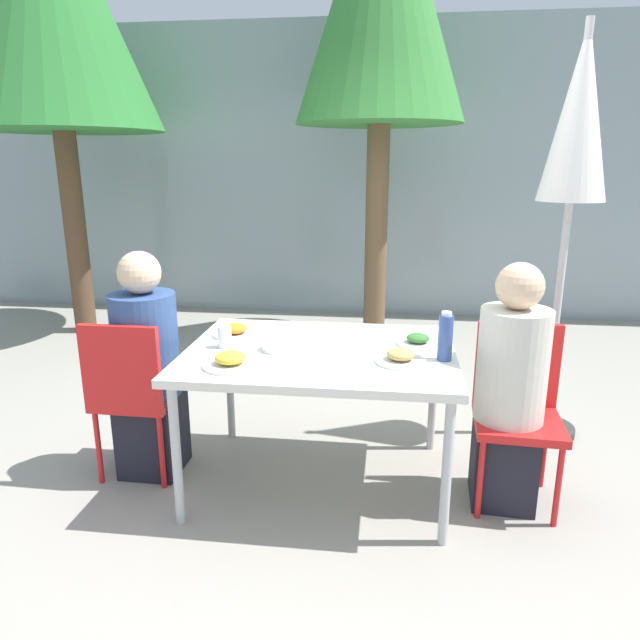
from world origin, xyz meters
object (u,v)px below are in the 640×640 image
Objects in this scene: closed_umbrella at (577,135)px; bottle at (445,337)px; chair_left at (133,388)px; drinking_cup at (225,337)px; chair_right at (517,400)px; person_left at (148,371)px; person_right at (510,393)px; salad_bowl at (279,345)px.

closed_umbrella is 1.41m from bottle.
drinking_cup is at bearing 5.84° from chair_left.
bottle reaches higher than drinking_cup.
bottle is at bearing 0.30° from chair_left.
chair_left and chair_right have the same top height.
chair_right is 1.48m from closed_umbrella.
person_left is 5.15× the size of bottle.
person_right reaches higher than drinking_cup.
chair_left is 1.00× the size of chair_right.
bottle is at bearing -131.38° from closed_umbrella.
chair_left is 0.72× the size of person_left.
person_right is 7.33× the size of salad_bowl.
chair_left is at bearing 179.38° from bottle.
chair_right is 3.72× the size of bottle.
person_left is 0.48m from drinking_cup.
salad_bowl is (-0.79, 0.05, -0.09)m from bottle.
person_right reaches higher than chair_right.
drinking_cup is at bearing -157.12° from closed_umbrella.
person_left is 0.73m from salad_bowl.
closed_umbrella is (0.34, 0.71, 1.25)m from chair_right.
chair_left is at bearing 3.94° from person_right.
salad_bowl is at bearing 3.55° from chair_left.
bottle is at bearing 7.75° from person_right.
chair_right is at bearing 1.61° from drinking_cup.
bottle is (-0.37, -0.10, 0.34)m from chair_right.
closed_umbrella reaches higher than chair_right.
person_right is 1.12m from salad_bowl.
chair_right is 5.31× the size of salad_bowl.
person_left reaches higher than drinking_cup.
chair_right is 7.97× the size of drinking_cup.
person_right reaches higher than bottle.
person_left is at bearing 58.09° from chair_left.
person_right is at bearing 1.07° from chair_left.
salad_bowl is at bearing 6.12° from chair_right.
chair_left is at bearing -160.71° from closed_umbrella.
salad_bowl is (0.76, 0.03, 0.25)m from chair_left.
closed_umbrella reaches higher than person_right.
bottle is (1.50, -0.10, 0.27)m from person_left.
chair_right is (1.92, 0.08, 0.00)m from chair_left.
chair_left is at bearing -177.37° from salad_bowl.
person_left is 1.52m from bottle.
drinking_cup is (-1.06, 0.06, -0.06)m from bottle.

